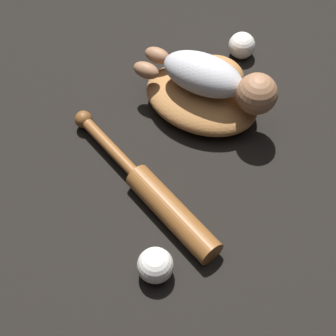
{
  "coord_description": "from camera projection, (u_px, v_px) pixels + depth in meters",
  "views": [
    {
      "loc": [
        0.39,
        -0.92,
        1.14
      ],
      "look_at": [
        0.08,
        -0.25,
        0.07
      ],
      "focal_mm": 60.0,
      "sensor_mm": 36.0,
      "label": 1
    }
  ],
  "objects": [
    {
      "name": "baby_figure",
      "position": [
        215.0,
        79.0,
        1.38
      ],
      "size": [
        0.38,
        0.12,
        0.1
      ],
      "color": "#B2B2B7",
      "rests_on": "baseball_glove"
    },
    {
      "name": "baseball_spare",
      "position": [
        242.0,
        45.0,
        1.58
      ],
      "size": [
        0.08,
        0.08,
        0.08
      ],
      "color": "white",
      "rests_on": "ground"
    },
    {
      "name": "ground_plane",
      "position": [
        181.0,
        105.0,
        1.5
      ],
      "size": [
        6.0,
        6.0,
        0.0
      ],
      "primitive_type": "plane",
      "color": "black"
    },
    {
      "name": "baseball",
      "position": [
        155.0,
        265.0,
        1.19
      ],
      "size": [
        0.08,
        0.08,
        0.08
      ],
      "color": "white",
      "rests_on": "ground"
    },
    {
      "name": "baseball_glove",
      "position": [
        204.0,
        94.0,
        1.47
      ],
      "size": [
        0.32,
        0.29,
        0.08
      ],
      "color": "#A8703D",
      "rests_on": "ground"
    },
    {
      "name": "baseball_bat",
      "position": [
        157.0,
        197.0,
        1.3
      ],
      "size": [
        0.48,
        0.27,
        0.06
      ],
      "color": "brown",
      "rests_on": "ground"
    }
  ]
}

